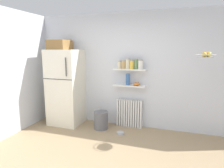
% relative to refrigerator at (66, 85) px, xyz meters
% --- Properties ---
extents(ground_plane, '(7.04, 7.04, 0.00)m').
position_rel_refrigerator_xyz_m(ground_plane, '(1.47, -1.18, -0.94)').
color(ground_plane, '#9E8460').
extents(back_wall, '(7.04, 0.10, 2.60)m').
position_rel_refrigerator_xyz_m(back_wall, '(1.47, 0.37, 0.36)').
color(back_wall, silver).
rests_on(back_wall, ground_plane).
extents(side_wall_left, '(0.10, 4.80, 2.60)m').
position_rel_refrigerator_xyz_m(side_wall_left, '(-0.78, -1.08, 0.36)').
color(side_wall_left, silver).
rests_on(side_wall_left, ground_plane).
extents(refrigerator, '(0.74, 0.68, 2.00)m').
position_rel_refrigerator_xyz_m(refrigerator, '(0.00, 0.00, 0.00)').
color(refrigerator, silver).
rests_on(refrigerator, ground_plane).
extents(radiator, '(0.58, 0.12, 0.65)m').
position_rel_refrigerator_xyz_m(radiator, '(1.51, 0.24, -0.61)').
color(radiator, white).
rests_on(radiator, ground_plane).
extents(wall_shelf_lower, '(0.72, 0.22, 0.02)m').
position_rel_refrigerator_xyz_m(wall_shelf_lower, '(1.51, 0.21, 0.04)').
color(wall_shelf_lower, white).
extents(wall_shelf_upper, '(0.72, 0.22, 0.02)m').
position_rel_refrigerator_xyz_m(wall_shelf_upper, '(1.51, 0.21, 0.41)').
color(wall_shelf_upper, white).
extents(storage_jar_0, '(0.09, 0.09, 0.18)m').
position_rel_refrigerator_xyz_m(storage_jar_0, '(1.27, 0.21, 0.51)').
color(storage_jar_0, beige).
rests_on(storage_jar_0, wall_shelf_upper).
extents(storage_jar_1, '(0.10, 0.10, 0.19)m').
position_rel_refrigerator_xyz_m(storage_jar_1, '(1.37, 0.21, 0.51)').
color(storage_jar_1, tan).
rests_on(storage_jar_1, wall_shelf_upper).
extents(storage_jar_2, '(0.10, 0.10, 0.23)m').
position_rel_refrigerator_xyz_m(storage_jar_2, '(1.47, 0.21, 0.53)').
color(storage_jar_2, beige).
rests_on(storage_jar_2, wall_shelf_upper).
extents(storage_jar_3, '(0.09, 0.09, 0.20)m').
position_rel_refrigerator_xyz_m(storage_jar_3, '(1.56, 0.21, 0.52)').
color(storage_jar_3, yellow).
rests_on(storage_jar_3, wall_shelf_upper).
extents(storage_jar_4, '(0.08, 0.08, 0.23)m').
position_rel_refrigerator_xyz_m(storage_jar_4, '(1.66, 0.21, 0.53)').
color(storage_jar_4, '#5B7F4C').
rests_on(storage_jar_4, wall_shelf_upper).
extents(storage_jar_5, '(0.11, 0.11, 0.21)m').
position_rel_refrigerator_xyz_m(storage_jar_5, '(1.75, 0.21, 0.52)').
color(storage_jar_5, silver).
rests_on(storage_jar_5, wall_shelf_upper).
extents(vase, '(0.09, 0.09, 0.25)m').
position_rel_refrigerator_xyz_m(vase, '(1.47, 0.21, 0.18)').
color(vase, '#38609E').
rests_on(vase, wall_shelf_lower).
extents(shelf_bowl, '(0.16, 0.16, 0.07)m').
position_rel_refrigerator_xyz_m(shelf_bowl, '(1.67, 0.21, 0.09)').
color(shelf_bowl, orange).
rests_on(shelf_bowl, wall_shelf_lower).
extents(trash_bin, '(0.32, 0.32, 0.40)m').
position_rel_refrigerator_xyz_m(trash_bin, '(0.93, -0.08, -0.74)').
color(trash_bin, slate).
rests_on(trash_bin, ground_plane).
extents(pet_food_bowl, '(0.16, 0.16, 0.05)m').
position_rel_refrigerator_xyz_m(pet_food_bowl, '(1.43, -0.23, -0.91)').
color(pet_food_bowl, '#B7B7BC').
rests_on(pet_food_bowl, ground_plane).
extents(hanging_fruit_basket, '(0.34, 0.34, 0.10)m').
position_rel_refrigerator_xyz_m(hanging_fruit_basket, '(2.96, -0.21, 0.75)').
color(hanging_fruit_basket, '#B2B2B7').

